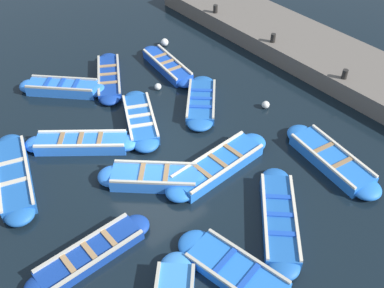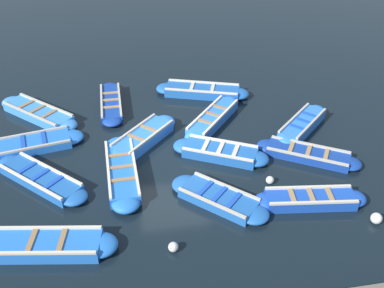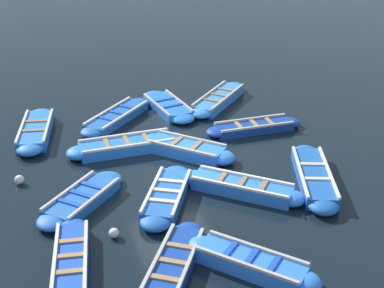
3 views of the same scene
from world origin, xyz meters
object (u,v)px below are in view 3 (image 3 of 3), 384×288
object	(u,v)px
boat_near_quay	(254,127)
boat_tucked	(219,99)
boat_stern_in	(127,146)
boat_outer_left	(117,117)
boat_outer_right	(173,267)
boat_bow_out	(251,263)
boat_alongside	(168,106)
boat_end_of_row	(36,131)
boat_mid_row	(167,196)
boat_centre	(242,188)
buoy_yellow_far	(114,233)
boat_drifting	(71,262)
boat_inner_gap	(186,149)
buoy_orange_near	(19,180)
boat_broadside	(314,177)
boat_far_corner	(82,199)

from	to	relation	value
boat_near_quay	boat_tucked	bearing A→B (deg)	-82.55
boat_stern_in	boat_near_quay	bearing A→B (deg)	-176.79
boat_outer_left	boat_outer_right	xyz separation A→B (m)	(0.16, 8.78, -0.01)
boat_bow_out	boat_outer_right	bearing A→B (deg)	-14.65
boat_alongside	boat_near_quay	world-z (taller)	boat_near_quay
boat_outer_right	boat_outer_left	bearing A→B (deg)	-91.02
boat_outer_left	boat_stern_in	bearing A→B (deg)	88.08
boat_bow_out	boat_end_of_row	distance (m)	9.83
boat_stern_in	boat_bow_out	bearing A→B (deg)	103.90
boat_stern_in	boat_mid_row	size ratio (longest dim) A/B	1.18
boat_centre	buoy_yellow_far	size ratio (longest dim) A/B	12.64
boat_mid_row	boat_end_of_row	distance (m)	6.34
buoy_yellow_far	boat_tucked	bearing A→B (deg)	-125.12
boat_centre	boat_drifting	world-z (taller)	boat_centre
boat_inner_gap	boat_tucked	distance (m)	4.56
boat_outer_left	boat_drifting	distance (m)	8.32
boat_bow_out	buoy_orange_near	world-z (taller)	boat_bow_out
boat_inner_gap	boat_near_quay	xyz separation A→B (m)	(-2.79, -1.07, -0.05)
boat_outer_right	boat_end_of_row	xyz separation A→B (m)	(2.76, -8.29, 0.04)
boat_bow_out	buoy_yellow_far	bearing A→B (deg)	-37.22
boat_mid_row	boat_bow_out	world-z (taller)	boat_bow_out
boat_alongside	buoy_yellow_far	size ratio (longest dim) A/B	13.87
boat_end_of_row	buoy_yellow_far	size ratio (longest dim) A/B	14.76
boat_centre	boat_broadside	world-z (taller)	boat_centre
boat_alongside	boat_outer_left	xyz separation A→B (m)	(2.04, 0.44, 0.01)
boat_alongside	boat_end_of_row	world-z (taller)	boat_end_of_row
boat_mid_row	buoy_orange_near	size ratio (longest dim) A/B	12.19
boat_outer_left	buoy_yellow_far	xyz separation A→B (m)	(1.23, 7.10, -0.02)
boat_outer_right	boat_centre	size ratio (longest dim) A/B	1.05
boat_outer_left	buoy_yellow_far	bearing A→B (deg)	80.17
boat_stern_in	boat_bow_out	size ratio (longest dim) A/B	1.39
boat_bow_out	boat_alongside	bearing A→B (deg)	-92.75
boat_near_quay	buoy_yellow_far	xyz separation A→B (m)	(5.73, 4.83, -0.02)
boat_mid_row	boat_near_quay	size ratio (longest dim) A/B	0.95
buoy_yellow_far	boat_end_of_row	bearing A→B (deg)	-75.73
boat_alongside	boat_end_of_row	xyz separation A→B (m)	(4.95, 0.92, 0.04)
boat_outer_left	boat_outer_right	distance (m)	8.78
boat_far_corner	boat_end_of_row	xyz separation A→B (m)	(1.08, -4.84, 0.03)
boat_mid_row	boat_end_of_row	world-z (taller)	boat_end_of_row
boat_drifting	buoy_yellow_far	bearing A→B (deg)	-141.97
boat_tucked	buoy_yellow_far	bearing A→B (deg)	54.88
boat_outer_left	boat_outer_right	size ratio (longest dim) A/B	0.96
boat_inner_gap	boat_alongside	bearing A→B (deg)	-95.03
boat_mid_row	buoy_orange_near	bearing A→B (deg)	-28.64
boat_alongside	boat_drifting	bearing A→B (deg)	62.46
boat_far_corner	boat_near_quay	world-z (taller)	boat_far_corner
boat_drifting	buoy_orange_near	distance (m)	4.39
boat_near_quay	boat_end_of_row	world-z (taller)	boat_end_of_row
boat_stern_in	boat_drifting	distance (m)	5.90
boat_outer_right	buoy_orange_near	bearing A→B (deg)	-56.64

